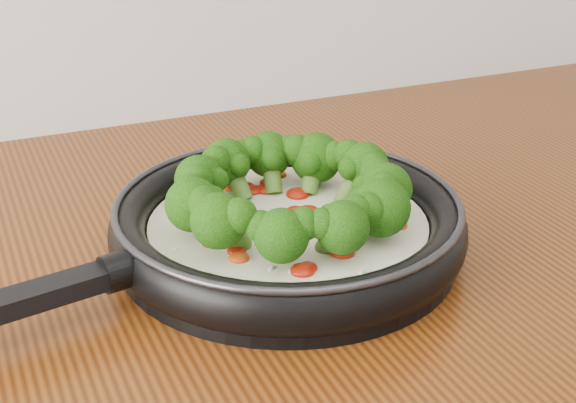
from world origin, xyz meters
name	(u,v)px	position (x,y,z in m)	size (l,w,h in m)	color
skillet	(286,220)	(-0.09, 1.10, 0.93)	(0.50, 0.36, 0.09)	black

